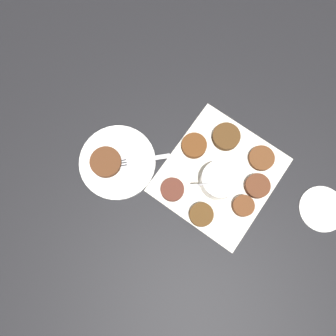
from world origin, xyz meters
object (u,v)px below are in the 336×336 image
object	(u,v)px
fork	(130,162)
extra_saucer	(322,209)
serving_plate	(117,162)
sauce_bowl	(219,181)
fritter_on_plate	(106,162)

from	to	relation	value
fork	extra_saucer	size ratio (longest dim) A/B	1.24
fork	serving_plate	bearing A→B (deg)	114.48
sauce_bowl	fritter_on_plate	world-z (taller)	sauce_bowl
sauce_bowl	fritter_on_plate	xyz separation A→B (m)	(-0.10, 0.29, -0.00)
sauce_bowl	serving_plate	world-z (taller)	sauce_bowl
serving_plate	fritter_on_plate	xyz separation A→B (m)	(-0.02, 0.02, 0.02)
fritter_on_plate	serving_plate	bearing A→B (deg)	-50.91
serving_plate	extra_saucer	xyz separation A→B (m)	(0.16, -0.55, -0.01)
sauce_bowl	extra_saucer	size ratio (longest dim) A/B	0.92
serving_plate	fritter_on_plate	world-z (taller)	fritter_on_plate
fritter_on_plate	fork	world-z (taller)	fritter_on_plate
serving_plate	fritter_on_plate	distance (m)	0.03
fork	extra_saucer	world-z (taller)	fork
fritter_on_plate	extra_saucer	distance (m)	0.60
sauce_bowl	fritter_on_plate	size ratio (longest dim) A/B	1.36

